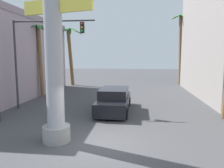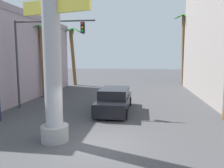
% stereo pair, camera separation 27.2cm
% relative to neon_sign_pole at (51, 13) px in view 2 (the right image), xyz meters
% --- Properties ---
extents(ground_plane, '(92.02, 92.02, 0.00)m').
position_rel_neon_sign_pole_xyz_m(ground_plane, '(1.88, 9.88, -5.45)').
color(ground_plane, '#424244').
extents(neon_sign_pole, '(3.55, 1.19, 11.32)m').
position_rel_neon_sign_pole_xyz_m(neon_sign_pole, '(0.00, 0.00, 0.00)').
color(neon_sign_pole, '#9E9EA3').
rests_on(neon_sign_pole, ground).
extents(street_lamp, '(2.77, 0.28, 7.56)m').
position_rel_neon_sign_pole_xyz_m(street_lamp, '(8.31, 5.25, -0.87)').
color(street_lamp, '#59595E').
rests_on(street_lamp, ground).
extents(traffic_light_mast, '(5.67, 0.32, 6.10)m').
position_rel_neon_sign_pole_xyz_m(traffic_light_mast, '(-3.23, 5.47, -1.12)').
color(traffic_light_mast, '#333333').
rests_on(traffic_light_mast, ground).
extents(car_lead, '(2.08, 5.15, 1.56)m').
position_rel_neon_sign_pole_xyz_m(car_lead, '(1.88, 5.57, -4.71)').
color(car_lead, black).
rests_on(car_lead, ground).
extents(palm_tree_mid_left, '(2.81, 2.72, 6.51)m').
position_rel_neon_sign_pole_xyz_m(palm_tree_mid_left, '(-5.35, 10.06, -1.16)').
color(palm_tree_mid_left, brown).
rests_on(palm_tree_mid_left, ground).
extents(palm_tree_far_left, '(3.33, 3.32, 7.27)m').
position_rel_neon_sign_pole_xyz_m(palm_tree_far_left, '(-5.06, 18.12, -1.00)').
color(palm_tree_far_left, brown).
rests_on(palm_tree_far_left, ground).
extents(palm_tree_far_right, '(2.45, 2.44, 8.90)m').
position_rel_neon_sign_pole_xyz_m(palm_tree_far_right, '(8.70, 19.95, -0.42)').
color(palm_tree_far_right, brown).
rests_on(palm_tree_far_right, ground).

